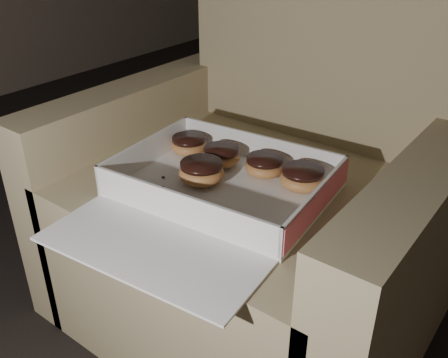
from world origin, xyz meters
The scene contains 12 objects.
floor centered at (0.00, 0.00, 0.00)m, with size 4.50×4.50×0.00m, color black.
armchair centered at (-0.03, -0.15, 0.27)m, with size 0.83×0.70×0.86m.
bakery_box centered at (-0.02, -0.32, 0.40)m, with size 0.44×0.51×0.07m.
donut_a centered at (0.10, -0.19, 0.42)m, with size 0.09×0.09×0.05m.
donut_b centered at (-0.19, -0.20, 0.42)m, with size 0.08×0.08×0.04m.
donut_c centered at (-0.08, -0.29, 0.42)m, with size 0.09×0.09×0.05m.
donut_d centered at (0.00, -0.19, 0.42)m, with size 0.08×0.08×0.04m.
donut_e centered at (-0.10, -0.20, 0.42)m, with size 0.08×0.08×0.04m.
crumb_a centered at (-0.06, -0.41, 0.40)m, with size 0.01×0.01×0.00m, color black.
crumb_b centered at (-0.16, -0.33, 0.40)m, with size 0.01×0.01×0.00m, color black.
crumb_c centered at (-0.13, -0.36, 0.40)m, with size 0.01×0.01×0.00m, color black.
crumb_d centered at (-0.04, -0.39, 0.40)m, with size 0.01×0.01×0.00m, color black.
Camera 1 is at (0.50, -0.98, 0.90)m, focal length 40.00 mm.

